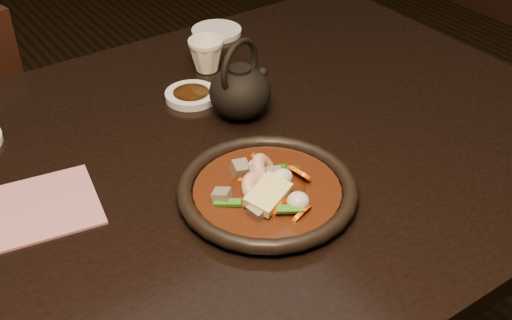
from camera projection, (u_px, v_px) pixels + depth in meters
table at (137, 223)px, 1.02m from camera, size 1.60×0.90×0.75m
plate at (267, 191)px, 0.94m from camera, size 0.27×0.27×0.03m
stirfry at (267, 189)px, 0.93m from camera, size 0.16×0.16×0.06m
soy_dish at (191, 95)px, 1.18m from camera, size 0.10×0.10×0.01m
saucer_right at (216, 31)px, 1.41m from camera, size 0.11×0.11×0.01m
tea_cup at (206, 54)px, 1.25m from camera, size 0.08×0.08×0.07m
napkin at (45, 206)px, 0.93m from camera, size 0.17×0.17×0.00m
teapot at (240, 90)px, 1.10m from camera, size 0.13×0.11×0.14m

